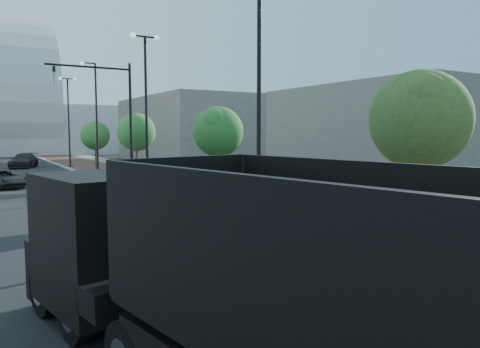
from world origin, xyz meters
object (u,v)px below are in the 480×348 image
white_sedan (190,236)px  pedestrian (228,173)px  dark_car_mid (5,179)px  dump_truck (217,293)px

white_sedan → pedestrian: bearing=56.1°
dark_car_mid → pedestrian: size_ratio=2.41×
dark_car_mid → pedestrian: (13.19, -6.65, 0.29)m
white_sedan → dark_car_mid: white_sedan is taller
white_sedan → pedestrian: pedestrian is taller
white_sedan → dark_car_mid: (-3.51, 21.78, -0.06)m
dump_truck → white_sedan: dump_truck is taller
white_sedan → dark_car_mid: bearing=97.9°
dump_truck → white_sedan: 6.91m
dump_truck → pedestrian: (12.15, 21.54, -0.51)m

